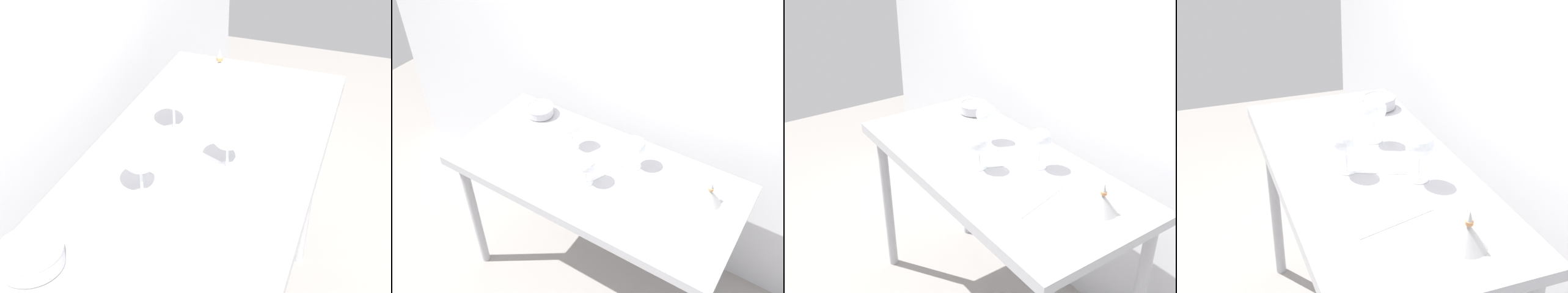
{
  "view_description": "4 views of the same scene",
  "coord_description": "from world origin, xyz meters",
  "views": [
    {
      "loc": [
        -1.17,
        -0.42,
        1.8
      ],
      "look_at": [
        0.0,
        0.0,
        0.96
      ],
      "focal_mm": 50.07,
      "sensor_mm": 36.0,
      "label": 1
    },
    {
      "loc": [
        0.77,
        -1.28,
        2.36
      ],
      "look_at": [
        -0.07,
        0.04,
        0.99
      ],
      "focal_mm": 40.29,
      "sensor_mm": 36.0,
      "label": 2
    },
    {
      "loc": [
        1.49,
        -1.1,
        1.95
      ],
      "look_at": [
        -0.06,
        -0.04,
        0.96
      ],
      "focal_mm": 44.86,
      "sensor_mm": 36.0,
      "label": 3
    },
    {
      "loc": [
        1.57,
        -0.56,
        1.83
      ],
      "look_at": [
        -0.0,
        0.01,
        0.98
      ],
      "focal_mm": 49.66,
      "sensor_mm": 36.0,
      "label": 4
    }
  ],
  "objects": [
    {
      "name": "decanter_funnel",
      "position": [
        0.52,
        0.1,
        0.94
      ],
      "size": [
        0.12,
        0.12,
        0.12
      ],
      "color": "#B9B9B9",
      "rests_on": "steel_counter"
    },
    {
      "name": "steel_counter",
      "position": [
        0.0,
        -0.01,
        0.79
      ],
      "size": [
        1.4,
        0.65,
        0.9
      ],
      "color": "#AFAFB4",
      "rests_on": "ground_plane"
    },
    {
      "name": "tasting_bowl",
      "position": [
        -0.49,
        0.21,
        0.93
      ],
      "size": [
        0.15,
        0.15,
        0.06
      ],
      "color": "beige",
      "rests_on": "steel_counter"
    },
    {
      "name": "wine_glass_near_center",
      "position": [
        0.01,
        -0.09,
        1.02
      ],
      "size": [
        0.09,
        0.09,
        0.17
      ],
      "color": "white",
      "rests_on": "steel_counter"
    },
    {
      "name": "tasting_sheet_lower",
      "position": [
        -0.01,
        0.07,
        0.9
      ],
      "size": [
        0.24,
        0.27,
        0.0
      ],
      "primitive_type": "cube",
      "rotation": [
        0.0,
        0.0,
        -0.39
      ],
      "color": "white",
      "rests_on": "steel_counter"
    },
    {
      "name": "tasting_sheet_upper",
      "position": [
        0.26,
        -0.07,
        0.9
      ],
      "size": [
        0.26,
        0.32,
        0.0
      ],
      "primitive_type": "cube",
      "rotation": [
        0.0,
        0.0,
        0.25
      ],
      "color": "white",
      "rests_on": "steel_counter"
    },
    {
      "name": "ground_plane",
      "position": [
        0.0,
        0.0,
        0.0
      ],
      "size": [
        6.0,
        6.0,
        0.0
      ],
      "primitive_type": "plane",
      "color": "gray"
    },
    {
      "name": "wine_glass_far_right",
      "position": [
        0.14,
        0.12,
        1.03
      ],
      "size": [
        0.1,
        0.1,
        0.18
      ],
      "color": "white",
      "rests_on": "steel_counter"
    },
    {
      "name": "wine_glass_far_left",
      "position": [
        -0.19,
        0.08,
        1.03
      ],
      "size": [
        0.1,
        0.1,
        0.18
      ],
      "color": "white",
      "rests_on": "steel_counter"
    },
    {
      "name": "back_wall",
      "position": [
        0.0,
        0.49,
        1.3
      ],
      "size": [
        3.8,
        0.04,
        2.6
      ],
      "primitive_type": "cube",
      "color": "silver",
      "rests_on": "ground_plane"
    }
  ]
}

